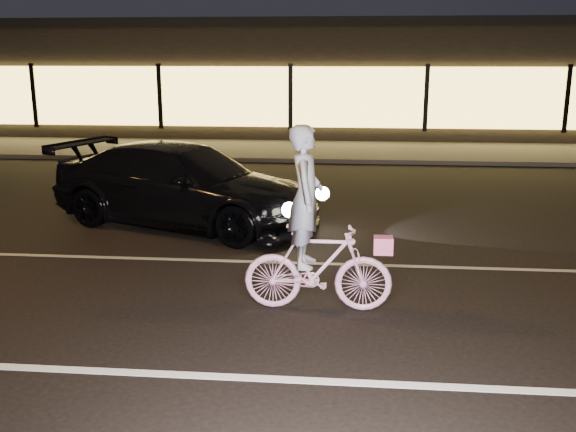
# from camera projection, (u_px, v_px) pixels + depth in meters

# --- Properties ---
(ground) EXTENTS (90.00, 90.00, 0.00)m
(ground) POSITION_uv_depth(u_px,v_px,m) (180.00, 313.00, 7.63)
(ground) COLOR black
(ground) RESTS_ON ground
(lane_stripe_near) EXTENTS (60.00, 0.12, 0.01)m
(lane_stripe_near) POSITION_uv_depth(u_px,v_px,m) (141.00, 373.00, 6.18)
(lane_stripe_near) COLOR silver
(lane_stripe_near) RESTS_ON ground
(lane_stripe_far) EXTENTS (60.00, 0.10, 0.01)m
(lane_stripe_far) POSITION_uv_depth(u_px,v_px,m) (214.00, 260.00, 9.56)
(lane_stripe_far) COLOR gray
(lane_stripe_far) RESTS_ON ground
(sidewalk) EXTENTS (30.00, 4.00, 0.12)m
(sidewalk) POSITION_uv_depth(u_px,v_px,m) (285.00, 150.00, 20.17)
(sidewalk) COLOR #383533
(sidewalk) RESTS_ON ground
(storefront) EXTENTS (25.40, 8.42, 4.20)m
(storefront) POSITION_uv_depth(u_px,v_px,m) (300.00, 76.00, 25.42)
(storefront) COLOR black
(storefront) RESTS_ON ground
(cyclist) EXTENTS (1.77, 0.61, 2.22)m
(cyclist) POSITION_uv_depth(u_px,v_px,m) (315.00, 247.00, 7.55)
(cyclist) COLOR #ED4CA0
(cyclist) RESTS_ON ground
(sedan) EXTENTS (5.38, 3.62, 1.45)m
(sedan) POSITION_uv_depth(u_px,v_px,m) (184.00, 185.00, 11.44)
(sedan) COLOR black
(sedan) RESTS_ON ground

